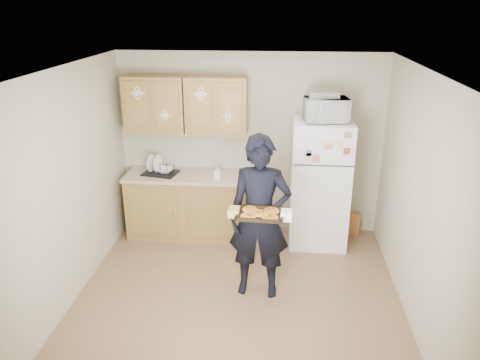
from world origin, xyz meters
name	(u,v)px	position (x,y,z in m)	size (l,w,h in m)	color
floor	(238,297)	(0.00, 0.00, 0.00)	(3.60, 3.60, 0.00)	brown
ceiling	(237,70)	(0.00, 0.00, 2.50)	(3.60, 3.60, 0.00)	silver
wall_back	(250,144)	(0.00, 1.80, 1.25)	(3.60, 0.04, 2.50)	#B4AE91
wall_front	(212,299)	(0.00, -1.80, 1.25)	(3.60, 0.04, 2.50)	#B4AE91
wall_left	(68,189)	(-1.80, 0.00, 1.25)	(0.04, 3.60, 2.50)	#B4AE91
wall_right	(418,201)	(1.80, 0.00, 1.25)	(0.04, 3.60, 2.50)	#B4AE91
refrigerator	(319,183)	(0.95, 1.43, 0.85)	(0.75, 0.70, 1.70)	white
base_cabinet	(187,206)	(-0.85, 1.48, 0.43)	(1.60, 0.60, 0.86)	brown
countertop	(186,176)	(-0.85, 1.48, 0.88)	(1.64, 0.64, 0.04)	tan
upper_cab_left	(155,104)	(-1.25, 1.61, 1.83)	(0.80, 0.33, 0.75)	brown
upper_cab_right	(217,105)	(-0.43, 1.61, 1.83)	(0.80, 0.33, 0.75)	brown
cereal_box	(352,224)	(1.47, 1.67, 0.16)	(0.20, 0.07, 0.32)	gold
person	(260,218)	(0.22, 0.16, 0.92)	(0.67, 0.44, 1.84)	black
baking_tray	(260,214)	(0.24, -0.14, 1.10)	(0.47, 0.34, 0.04)	black
pizza_front_left	(248,216)	(0.13, -0.21, 1.12)	(0.16, 0.16, 0.02)	orange
pizza_front_right	(270,217)	(0.34, -0.22, 1.12)	(0.16, 0.16, 0.02)	orange
pizza_back_left	(250,209)	(0.13, -0.06, 1.12)	(0.16, 0.16, 0.02)	orange
pizza_back_right	(272,210)	(0.35, -0.07, 1.12)	(0.16, 0.16, 0.02)	orange
pizza_center	(260,213)	(0.24, -0.14, 1.12)	(0.16, 0.16, 0.02)	orange
microwave	(326,110)	(0.97, 1.38, 1.85)	(0.53, 0.36, 0.29)	white
foil_pan	(323,94)	(0.92, 1.41, 2.03)	(0.36, 0.25, 0.08)	silver
dish_rack	(160,167)	(-1.20, 1.47, 0.99)	(0.44, 0.33, 0.18)	black
bowl	(165,170)	(-1.13, 1.47, 0.95)	(0.22, 0.22, 0.06)	silver
soap_bottle	(217,172)	(-0.40, 1.37, 0.99)	(0.08, 0.08, 0.18)	white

